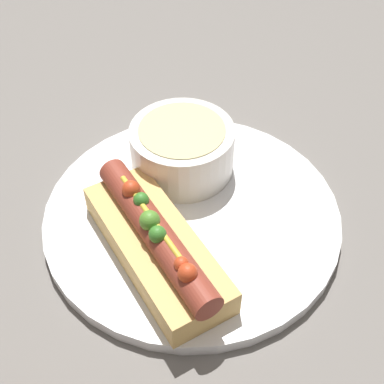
% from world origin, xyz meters
% --- Properties ---
extents(ground_plane, '(4.00, 4.00, 0.00)m').
position_xyz_m(ground_plane, '(0.00, 0.00, 0.00)').
color(ground_plane, slate).
extents(dinner_plate, '(0.29, 0.29, 0.01)m').
position_xyz_m(dinner_plate, '(0.00, 0.00, 0.01)').
color(dinner_plate, white).
rests_on(dinner_plate, ground_plane).
extents(hot_dog, '(0.18, 0.10, 0.06)m').
position_xyz_m(hot_dog, '(0.02, -0.06, 0.04)').
color(hot_dog, '#DBAD60').
rests_on(hot_dog, dinner_plate).
extents(soup_bowl, '(0.11, 0.11, 0.05)m').
position_xyz_m(soup_bowl, '(-0.05, 0.03, 0.04)').
color(soup_bowl, silver).
rests_on(soup_bowl, dinner_plate).
extents(spoon, '(0.12, 0.15, 0.01)m').
position_xyz_m(spoon, '(-0.10, 0.03, 0.02)').
color(spoon, '#B7B7BC').
rests_on(spoon, dinner_plate).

